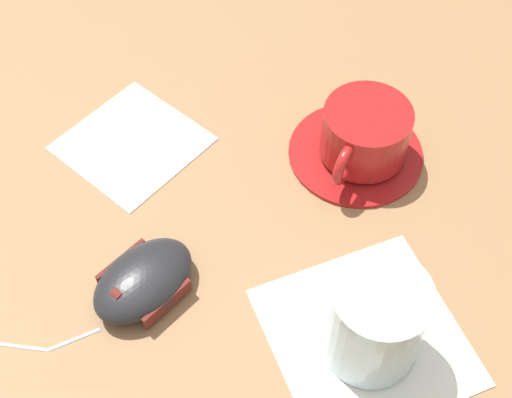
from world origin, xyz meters
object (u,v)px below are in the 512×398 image
saucer (354,152)px  drinking_glass (373,321)px  coffee_cup (363,133)px  computer_mouse (142,280)px

saucer → drinking_glass: size_ratio=1.50×
coffee_cup → drinking_glass: size_ratio=1.17×
saucer → computer_mouse: (-0.16, 0.20, 0.01)m
computer_mouse → coffee_cup: bearing=-52.7°
saucer → coffee_cup: (-0.00, -0.00, 0.03)m
coffee_cup → computer_mouse: bearing=127.3°
saucer → coffee_cup: size_ratio=1.28×
saucer → drinking_glass: bearing=178.7°
saucer → coffee_cup: bearing=-126.2°
coffee_cup → drinking_glass: bearing=177.4°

